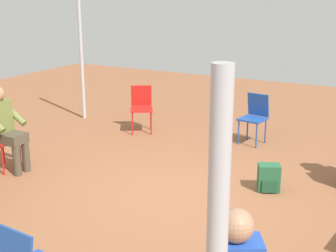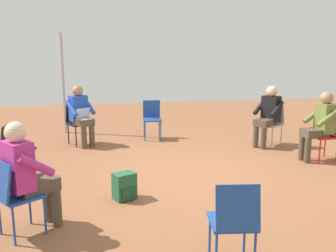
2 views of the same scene
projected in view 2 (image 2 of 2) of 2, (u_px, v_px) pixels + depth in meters
The scene contains 14 objects.
ground_plane at pixel (186, 175), 5.94m from camera, with size 16.63×16.63×0.00m, color brown.
chair_west at pixel (234, 219), 3.28m from camera, with size 0.48×0.45×0.85m.
chair_southeast at pixel (272, 121), 7.74m from camera, with size 0.56×0.58×0.85m.
chair_east at pixel (152, 117), 8.30m from camera, with size 0.47×0.43×0.85m.
chair_northwest at pixel (13, 193), 3.89m from camera, with size 0.57×0.58×0.85m.
chair_northeast at pixel (77, 121), 7.81m from camera, with size 0.57×0.56×0.85m.
chair_south at pixel (327, 133), 6.67m from camera, with size 0.41×0.45×0.85m.
chair_north at pixel (14, 147), 5.69m from camera, with size 0.45×0.48×0.85m.
person_with_laptop at pixel (81, 112), 7.65m from camera, with size 0.64×0.62×1.24m.
person_in_magenta at pixel (27, 171), 3.97m from camera, with size 0.63×0.63×1.24m.
person_in_olive at pixel (320, 122), 6.59m from camera, with size 0.50×0.53×1.24m.
person_in_black at pixel (268, 113), 7.59m from camera, with size 0.63×0.63×1.24m.
backpack_near_laptop_user at pixel (124, 188), 4.96m from camera, with size 0.31×0.34×0.36m.
tent_pole_far at pixel (63, 84), 8.75m from camera, with size 0.07×0.07×2.33m, color #B2B2B7.
Camera 2 is at (-5.51, 1.34, 1.96)m, focal length 40.00 mm.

